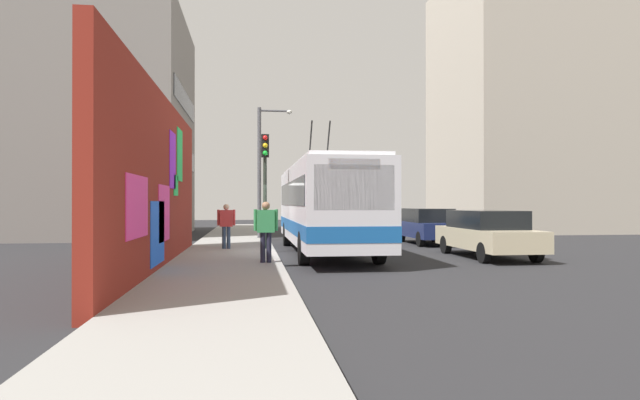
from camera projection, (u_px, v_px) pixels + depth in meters
name	position (u px, v px, depth m)	size (l,w,h in m)	color
ground_plane	(276.00, 255.00, 19.38)	(80.00, 80.00, 0.00)	#232326
sidewalk_slab	(230.00, 253.00, 19.17)	(48.00, 3.20, 0.15)	gray
graffiti_wall	(160.00, 183.00, 14.94)	(13.90, 0.32, 4.76)	maroon
building_far_left	(100.00, 126.00, 30.51)	(11.09, 9.31, 12.27)	gray
building_far_right	(523.00, 105.00, 36.07)	(10.08, 10.03, 16.63)	#B2A899
city_bus	(325.00, 204.00, 19.89)	(11.43, 2.55, 5.00)	silver
parked_car_champagne	(487.00, 233.00, 18.38)	(4.94, 1.91, 1.58)	#C6B793
parked_car_navy	(428.00, 225.00, 24.48)	(4.41, 1.84, 1.58)	navy
pedestrian_midblock	(226.00, 222.00, 20.16)	(0.22, 0.66, 1.64)	#2D3F59
pedestrian_at_curb	(266.00, 227.00, 15.46)	(0.23, 0.69, 1.72)	#1E1E2D
traffic_light	(265.00, 171.00, 20.12)	(0.49, 0.28, 4.23)	#2D382D
street_lamp	(263.00, 163.00, 26.44)	(0.44, 1.68, 6.30)	#4C4C51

